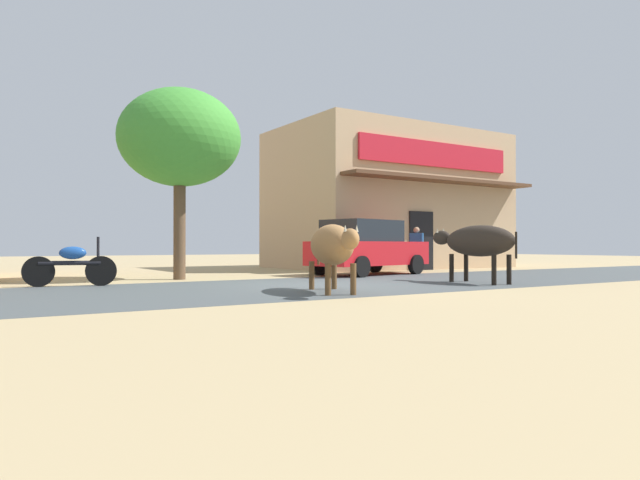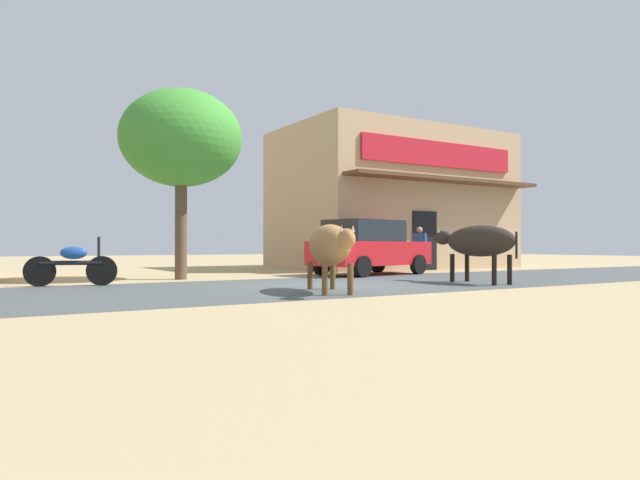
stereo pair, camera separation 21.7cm
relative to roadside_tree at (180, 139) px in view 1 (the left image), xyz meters
name	(u,v)px [view 1 (the left image)]	position (x,y,z in m)	size (l,w,h in m)	color
ground	(324,285)	(2.00, -3.84, -3.67)	(80.00, 80.00, 0.00)	tan
asphalt_road	(324,285)	(2.00, -3.84, -3.67)	(72.00, 5.69, 0.00)	#474D4F
storefront_right_club	(388,201)	(9.89, 3.56, -0.98)	(8.85, 6.41, 5.38)	tan
roadside_tree	(180,139)	(0.00, 0.00, 0.00)	(3.17, 3.17, 4.97)	brown
parked_hatchback_car	(367,247)	(5.53, -0.75, -2.83)	(4.19, 2.44, 1.64)	red
parked_motorcycle	(71,264)	(-2.81, -1.18, -3.20)	(1.86, 0.62, 1.08)	black
cow_near_brown	(332,245)	(1.09, -5.53, -2.78)	(1.37, 2.71, 1.29)	#9D6D3D
cow_far_dark	(477,242)	(5.45, -5.16, -2.69)	(0.77, 2.68, 1.36)	#2B241D
pedestrian_by_shop	(417,246)	(8.18, -0.02, -2.80)	(0.41, 0.61, 1.50)	#262633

